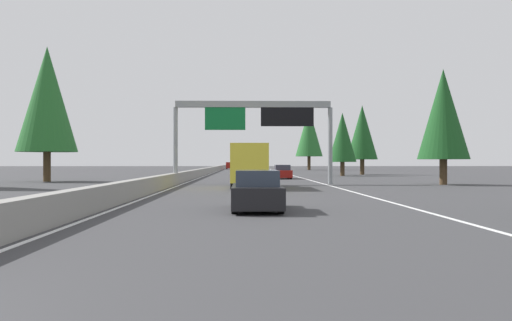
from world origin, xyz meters
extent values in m
plane|color=#38383A|center=(60.00, 0.00, 0.00)|extent=(320.00, 320.00, 0.00)
cube|color=gray|center=(80.00, 0.30, 0.45)|extent=(180.00, 0.56, 0.90)
cube|color=silver|center=(70.00, -11.52, 0.01)|extent=(160.00, 0.16, 0.01)
cube|color=silver|center=(70.00, -0.25, 0.01)|extent=(160.00, 0.16, 0.01)
cylinder|color=gray|center=(37.54, 0.30, 3.05)|extent=(0.36, 0.36, 6.10)
cylinder|color=gray|center=(37.54, -12.02, 3.05)|extent=(0.36, 0.36, 6.10)
cube|color=gray|center=(37.54, -5.86, 6.35)|extent=(0.50, 12.32, 0.50)
cube|color=#0C602D|center=(37.39, -3.64, 5.25)|extent=(0.12, 3.20, 1.90)
cube|color=black|center=(37.39, -8.57, 5.35)|extent=(0.16, 4.20, 1.50)
cube|color=black|center=(14.48, -5.56, 0.53)|extent=(4.40, 1.80, 0.76)
cube|color=#2D3847|center=(14.26, -5.56, 1.19)|extent=(2.46, 1.51, 0.56)
cylinder|color=black|center=(15.89, -4.77, 0.32)|extent=(0.64, 0.22, 0.64)
cylinder|color=black|center=(15.89, -6.35, 0.32)|extent=(0.64, 0.22, 0.64)
cylinder|color=black|center=(13.07, -4.77, 0.32)|extent=(0.64, 0.22, 0.64)
cylinder|color=black|center=(13.07, -6.35, 0.32)|extent=(0.64, 0.22, 0.64)
cube|color=gold|center=(30.94, -5.45, 1.70)|extent=(6.12, 2.40, 2.50)
cube|color=slate|center=(35.19, -5.45, 1.40)|extent=(2.38, 2.30, 1.90)
cylinder|color=black|center=(35.02, -4.39, 0.45)|extent=(0.90, 0.28, 0.90)
cylinder|color=black|center=(35.02, -6.51, 0.45)|extent=(0.90, 0.28, 0.90)
cylinder|color=black|center=(29.24, -4.39, 0.45)|extent=(0.90, 0.28, 0.90)
cylinder|color=black|center=(29.24, -6.51, 0.45)|extent=(0.90, 0.28, 0.90)
cube|color=maroon|center=(51.05, -9.16, 0.53)|extent=(4.40, 1.80, 0.76)
cube|color=#2D3847|center=(50.83, -9.16, 1.19)|extent=(2.46, 1.51, 0.56)
cylinder|color=black|center=(52.46, -8.37, 0.32)|extent=(0.64, 0.22, 0.64)
cylinder|color=black|center=(52.46, -9.95, 0.32)|extent=(0.64, 0.22, 0.64)
cylinder|color=black|center=(49.64, -8.37, 0.32)|extent=(0.64, 0.22, 0.64)
cylinder|color=black|center=(49.64, -9.95, 0.32)|extent=(0.64, 0.22, 0.64)
cube|color=maroon|center=(123.35, -2.04, 0.97)|extent=(5.00, 1.95, 1.44)
cube|color=#2D3847|center=(121.05, -2.04, 1.22)|extent=(0.08, 1.48, 0.56)
cylinder|color=black|center=(125.05, -1.18, 0.35)|extent=(0.70, 0.24, 0.70)
cylinder|color=black|center=(125.05, -2.89, 0.35)|extent=(0.70, 0.24, 0.70)
cylinder|color=black|center=(121.65, -1.18, 0.35)|extent=(0.70, 0.24, 0.70)
cylinder|color=black|center=(121.65, -2.89, 0.35)|extent=(0.70, 0.24, 0.70)
cube|color=slate|center=(107.15, -9.21, 0.61)|extent=(5.60, 2.00, 0.70)
cube|color=slate|center=(108.16, -9.21, 1.41)|extent=(2.24, 1.84, 0.90)
cube|color=#2D3847|center=(108.16, -9.21, 1.50)|extent=(2.02, 1.92, 0.41)
cylinder|color=black|center=(109.00, -8.35, 0.40)|extent=(0.80, 0.28, 0.80)
cylinder|color=black|center=(109.00, -10.07, 0.40)|extent=(0.80, 0.28, 0.80)
cylinder|color=black|center=(105.31, -8.35, 0.40)|extent=(0.80, 0.28, 0.80)
cylinder|color=black|center=(105.31, -10.07, 0.40)|extent=(0.80, 0.28, 0.80)
cylinder|color=#4C3823|center=(36.11, -20.60, 0.99)|extent=(0.58, 0.58, 1.98)
cone|color=#194C1E|center=(36.11, -20.60, 5.49)|extent=(3.96, 3.96, 7.02)
cylinder|color=#4C3823|center=(62.48, -17.63, 0.88)|extent=(0.55, 0.55, 1.76)
cone|color=#194C1E|center=(62.48, -17.63, 4.89)|extent=(3.52, 3.52, 6.25)
cylinder|color=#4C3823|center=(68.70, -21.53, 1.06)|extent=(0.59, 0.59, 2.11)
cone|color=#194C1E|center=(68.70, -21.53, 5.86)|extent=(4.23, 4.23, 7.49)
cylinder|color=#4C3823|center=(112.74, -19.57, 1.50)|extent=(0.69, 0.69, 2.99)
cone|color=#236028|center=(112.74, -19.57, 8.30)|extent=(5.99, 5.99, 10.62)
cylinder|color=#4C3823|center=(43.48, 12.54, 1.34)|extent=(0.65, 0.65, 2.68)
cone|color=#236028|center=(43.48, 12.54, 7.42)|extent=(5.35, 5.35, 9.49)
camera|label=1|loc=(-5.31, -5.05, 1.77)|focal=37.85mm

